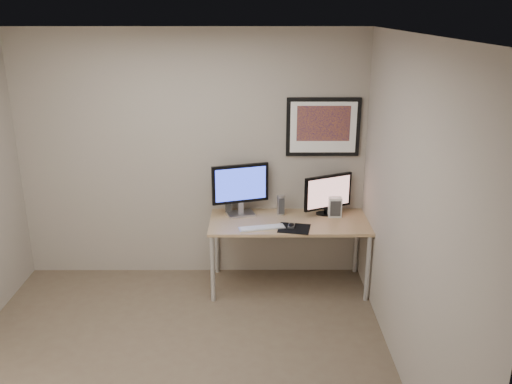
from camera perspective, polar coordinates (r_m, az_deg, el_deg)
floor at (r=4.69m, az=-8.52°, el=-17.60°), size 3.60×3.60×0.00m
room at (r=4.37m, az=-8.74°, el=3.71°), size 3.60×3.60×3.60m
desk at (r=5.51m, az=3.48°, el=-3.67°), size 1.60×0.70×0.73m
framed_art at (r=5.57m, az=7.08°, el=6.81°), size 0.75×0.04×0.60m
monitor_large at (r=5.53m, az=-1.66°, el=0.49°), size 0.58×0.26×0.54m
monitor_tv at (r=5.60m, az=7.58°, el=-0.18°), size 0.51×0.26×0.43m
speaker_left at (r=5.67m, az=-2.89°, el=-1.20°), size 0.09×0.09×0.20m
speaker_right at (r=5.62m, az=2.63°, el=-1.37°), size 0.09×0.09×0.20m
keyboard at (r=5.28m, az=0.62°, el=-3.77°), size 0.46×0.21×0.02m
mousepad at (r=5.29m, az=4.04°, el=-3.84°), size 0.35×0.32×0.00m
mouse at (r=5.32m, az=3.74°, el=-3.50°), size 0.07×0.11×0.03m
fan_unit at (r=5.61m, az=8.30°, el=-1.57°), size 0.13×0.10×0.20m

